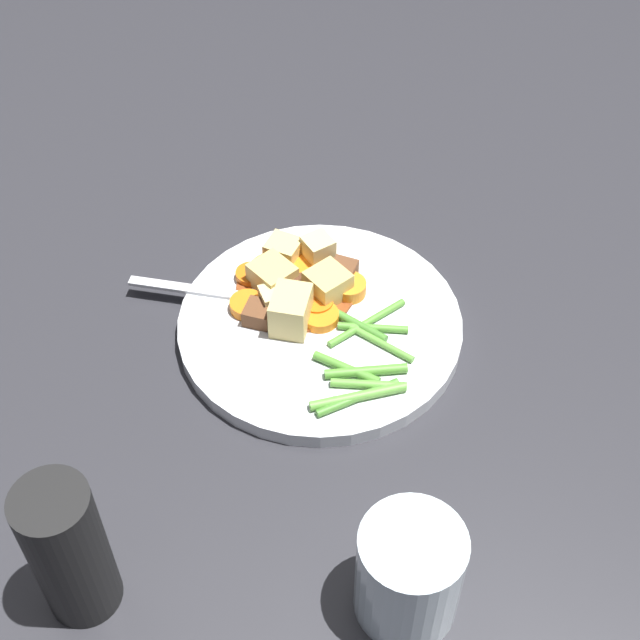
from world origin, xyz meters
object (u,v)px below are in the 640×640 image
potato_chunk_1 (328,285)px  meat_chunk_1 (306,289)px  potato_chunk_3 (292,315)px  potato_chunk_5 (318,251)px  carrot_slice_3 (307,267)px  meat_chunk_2 (343,272)px  carrot_slice_4 (251,275)px  potato_chunk_4 (284,252)px  fork (227,294)px  dinner_plate (320,326)px  carrot_slice_6 (312,305)px  meat_chunk_0 (259,313)px  potato_chunk_2 (273,300)px  meat_chunk_3 (288,287)px  carrot_slice_1 (247,305)px  water_glass (409,573)px  carrot_slice_5 (349,288)px  carrot_slice_0 (269,268)px  carrot_slice_2 (320,318)px  potato_chunk_0 (272,277)px  pepper_mill (69,551)px

potato_chunk_1 → meat_chunk_1: size_ratio=1.35×
potato_chunk_3 → potato_chunk_5: potato_chunk_3 is taller
carrot_slice_3 → meat_chunk_2: meat_chunk_2 is taller
carrot_slice_4 → potato_chunk_4: size_ratio=0.93×
carrot_slice_4 → fork: (-0.02, 0.02, -0.00)m
dinner_plate → carrot_slice_3: size_ratio=8.56×
carrot_slice_6 → potato_chunk_5: (0.06, -0.02, 0.01)m
carrot_slice_3 → meat_chunk_0: meat_chunk_0 is taller
dinner_plate → meat_chunk_0: size_ratio=10.21×
potato_chunk_2 → potato_chunk_3: size_ratio=0.56×
carrot_slice_6 → meat_chunk_0: (-0.00, 0.05, 0.00)m
meat_chunk_0 → meat_chunk_1: 0.05m
meat_chunk_2 → meat_chunk_3: (-0.01, 0.05, -0.00)m
dinner_plate → carrot_slice_1: carrot_slice_1 is taller
meat_chunk_3 → water_glass: water_glass is taller
potato_chunk_2 → meat_chunk_3: 0.02m
dinner_plate → potato_chunk_1: bearing=-24.5°
potato_chunk_5 → carrot_slice_5: bearing=-155.5°
carrot_slice_6 → meat_chunk_2: meat_chunk_2 is taller
carrot_slice_0 → carrot_slice_6: carrot_slice_6 is taller
carrot_slice_1 → carrot_slice_5: (0.00, -0.09, 0.00)m
carrot_slice_6 → meat_chunk_2: (0.03, -0.04, 0.00)m
carrot_slice_5 → meat_chunk_0: (-0.02, 0.09, 0.00)m
dinner_plate → water_glass: bearing=-178.3°
potato_chunk_4 → meat_chunk_2: (-0.03, -0.05, -0.00)m
potato_chunk_3 → meat_chunk_1: bearing=-27.1°
carrot_slice_5 → potato_chunk_2: potato_chunk_2 is taller
carrot_slice_0 → potato_chunk_3: 0.08m
carrot_slice_2 → fork: bearing=57.8°
carrot_slice_5 → potato_chunk_0: potato_chunk_0 is taller
meat_chunk_3 → fork: 0.06m
potato_chunk_4 → meat_chunk_0: bearing=153.4°
potato_chunk_5 → meat_chunk_0: (-0.06, 0.07, -0.01)m
dinner_plate → meat_chunk_3: size_ratio=10.77×
carrot_slice_0 → carrot_slice_5: size_ratio=1.08×
meat_chunk_2 → carrot_slice_0: bearing=69.4°
carrot_slice_1 → fork: size_ratio=0.19×
meat_chunk_0 → meat_chunk_1: (0.02, -0.05, 0.00)m
potato_chunk_0 → potato_chunk_3: 0.05m
carrot_slice_1 → carrot_slice_4: 0.04m
carrot_slice_6 → potato_chunk_4: 0.07m
carrot_slice_6 → potato_chunk_1: potato_chunk_1 is taller
carrot_slice_0 → meat_chunk_3: size_ratio=1.42×
carrot_slice_5 → water_glass: 0.30m
meat_chunk_0 → pepper_mill: pepper_mill is taller
carrot_slice_5 → meat_chunk_2: bearing=5.3°
carrot_slice_6 → pepper_mill: pepper_mill is taller
meat_chunk_1 → dinner_plate: bearing=-168.3°
potato_chunk_0 → potato_chunk_5: bearing=-63.8°
meat_chunk_1 → water_glass: water_glass is taller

